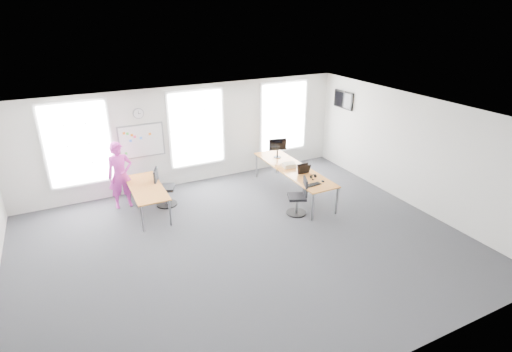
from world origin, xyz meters
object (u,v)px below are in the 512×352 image
chair_left (163,189)px  person (120,175)px  desk_right (293,170)px  chair_right (299,198)px  headphones (313,176)px  keyboard (313,185)px  monitor (278,146)px  desk_left (146,189)px

chair_left → person: (-1.00, 0.43, 0.45)m
desk_right → chair_right: (-0.48, -1.12, -0.31)m
person → headphones: bearing=-27.8°
headphones → person: bearing=171.4°
person → keyboard: 5.13m
person → headphones: person is taller
keyboard → monitor: monitor is taller
person → keyboard: person is taller
desk_right → keyboard: 1.24m
keyboard → headphones: size_ratio=2.52×
desk_left → headphones: size_ratio=11.89×
chair_right → chair_left: bearing=-101.2°
person → monitor: bearing=-7.6°
desk_left → person: (-0.52, 0.66, 0.24)m
chair_right → person: bearing=-98.6°
desk_left → monitor: size_ratio=3.35×
headphones → desk_left: bearing=176.2°
monitor → chair_left: bearing=-166.5°
desk_right → desk_left: 4.10m
desk_right → monitor: 1.05m
person → headphones: (4.67, -2.24, -0.07)m
chair_left → keyboard: size_ratio=2.48×
headphones → monitor: (-0.09, 1.80, 0.32)m
chair_left → headphones: (3.66, -1.81, 0.38)m
keyboard → headphones: 0.47m
chair_left → desk_right: bearing=-83.2°
chair_right → chair_left: size_ratio=0.94×
desk_right → person: bearing=162.9°
person → chair_left: bearing=-25.3°
keyboard → person: bearing=143.6°
desk_right → headphones: bearing=-82.3°
headphones → monitor: bearing=109.9°
desk_right → person: (-4.55, 1.40, 0.17)m
desk_right → chair_left: 3.69m
chair_right → headphones: bearing=138.0°
chair_left → monitor: size_ratio=1.77×
desk_right → desk_left: desk_right is taller
desk_right → headphones: size_ratio=19.34×
desk_left → chair_left: chair_left is taller
chair_left → chair_right: bearing=-102.2°
headphones → monitor: 1.83m
desk_right → chair_left: bearing=164.8°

